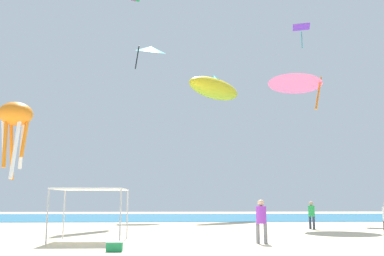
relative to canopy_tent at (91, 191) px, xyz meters
name	(u,v)px	position (x,y,z in m)	size (l,w,h in m)	color
ground	(221,246)	(5.69, -1.61, -2.25)	(110.00, 110.00, 0.10)	beige
ocean_strip	(191,217)	(5.69, 29.29, -2.18)	(110.00, 24.54, 0.03)	#1E6B93
canopy_tent	(91,191)	(0.00, 0.00, 0.00)	(3.09, 2.76, 2.32)	#B2B2B7
person_central	(312,213)	(12.57, 7.71, -1.17)	(0.41, 0.43, 1.75)	#33384C
person_rightmost	(261,218)	(7.44, -1.41, -1.13)	(0.46, 0.43, 1.82)	slate
cooler_box	(115,247)	(1.66, -4.00, -2.02)	(0.57, 0.37, 0.35)	#1E8C4C
kite_delta_pink	(295,80)	(12.93, 11.19, 8.71)	(5.73, 5.75, 3.36)	pink
kite_octopus_orange	(16,118)	(-7.08, 9.18, 5.16)	(2.23, 2.23, 5.27)	orange
kite_inflatable_yellow	(214,88)	(8.07, 24.66, 11.64)	(7.37, 7.28, 3.08)	yellow
kite_diamond_purple	(301,28)	(17.22, 22.43, 17.78)	(2.17, 2.17, 2.41)	purple
kite_delta_teal	(151,49)	(0.99, 26.35, 16.63)	(4.46, 4.46, 3.16)	teal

